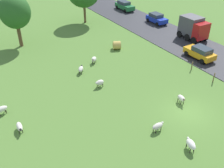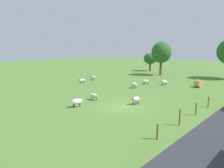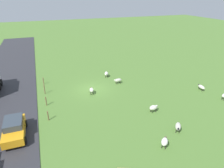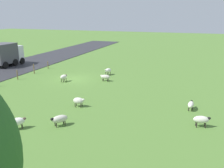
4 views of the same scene
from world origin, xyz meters
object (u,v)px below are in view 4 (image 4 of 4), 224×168
at_px(sheep_7, 105,77).
at_px(sheep_6, 201,120).
at_px(sheep_4, 108,71).
at_px(truck_0, 5,54).
at_px(sheep_3, 60,119).
at_px(sheep_2, 64,77).
at_px(sheep_0, 18,122).
at_px(sheep_1, 191,105).
at_px(sheep_5, 79,101).

bearing_deg(sheep_7, sheep_6, 139.78).
relative_size(sheep_6, sheep_7, 1.01).
xyz_separation_m(sheep_4, truck_0, (16.36, -0.14, 1.27)).
distance_m(sheep_3, truck_0, 23.91).
bearing_deg(sheep_4, sheep_2, 52.56).
height_order(sheep_0, sheep_6, sheep_6).
bearing_deg(sheep_6, truck_0, -23.43).
height_order(sheep_2, sheep_4, sheep_4).
height_order(sheep_4, truck_0, truck_0).
bearing_deg(sheep_4, sheep_0, 88.75).
xyz_separation_m(sheep_0, truck_0, (16.00, -16.57, 1.32)).
distance_m(sheep_1, sheep_3, 10.56).
bearing_deg(sheep_6, sheep_4, -46.19).
height_order(sheep_4, sheep_7, sheep_4).
bearing_deg(sheep_2, sheep_1, 164.15).
xyz_separation_m(sheep_0, sheep_2, (3.29, -11.66, 0.03)).
bearing_deg(sheep_7, sheep_5, 95.74).
bearing_deg(sheep_3, sheep_5, -83.30).
height_order(sheep_7, truck_0, truck_0).
bearing_deg(sheep_3, sheep_0, 29.63).
bearing_deg(sheep_1, sheep_5, 15.56).
bearing_deg(sheep_2, sheep_4, -127.44).
xyz_separation_m(sheep_5, truck_0, (17.98, -11.45, 1.32)).
xyz_separation_m(sheep_1, sheep_5, (8.96, 2.49, 0.08)).
bearing_deg(sheep_5, sheep_3, 96.70).
relative_size(sheep_1, sheep_2, 1.19).
xyz_separation_m(sheep_1, sheep_4, (10.59, -8.81, 0.12)).
relative_size(sheep_3, sheep_4, 1.01).
distance_m(sheep_4, truck_0, 16.41).
xyz_separation_m(sheep_5, sheep_7, (0.84, -8.40, -0.02)).
xyz_separation_m(sheep_3, sheep_7, (1.28, -12.14, -0.00)).
height_order(sheep_5, sheep_7, sheep_5).
bearing_deg(truck_0, sheep_2, 158.88).
height_order(sheep_3, sheep_5, sheep_5).
distance_m(sheep_6, sheep_7, 13.91).
distance_m(sheep_1, truck_0, 28.42).
relative_size(sheep_1, sheep_5, 1.23).
distance_m(sheep_6, truck_0, 30.29).
relative_size(sheep_4, sheep_7, 1.02).
bearing_deg(sheep_7, sheep_0, 85.17).
height_order(sheep_2, sheep_6, sheep_2).
height_order(sheep_5, truck_0, truck_0).
bearing_deg(sheep_5, sheep_6, 176.56).
xyz_separation_m(sheep_0, sheep_7, (-1.14, -13.52, -0.02)).
height_order(sheep_2, truck_0, truck_0).
xyz_separation_m(sheep_2, sheep_7, (-4.43, -1.86, -0.05)).
bearing_deg(sheep_1, sheep_7, -31.05).
xyz_separation_m(sheep_6, sheep_7, (10.62, -8.98, -0.04)).
height_order(sheep_6, truck_0, truck_0).
xyz_separation_m(sheep_3, sheep_6, (-9.34, -3.15, 0.04)).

